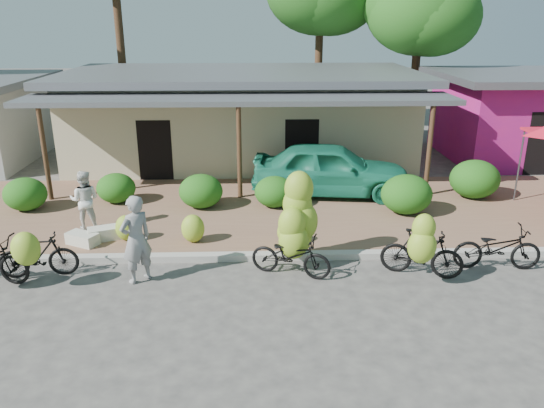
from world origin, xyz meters
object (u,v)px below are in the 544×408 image
at_px(bike_left, 36,254).
at_px(teal_van, 330,169).
at_px(bike_far_right, 497,248).
at_px(bystander, 85,200).
at_px(vendor, 136,239).
at_px(sack_near, 106,233).
at_px(bike_right, 422,250).
at_px(bike_center, 295,233).
at_px(tree_near_right, 415,9).
at_px(sack_far, 82,239).

bearing_deg(bike_left, teal_van, -59.62).
relative_size(bike_far_right, bystander, 1.26).
xyz_separation_m(vendor, teal_van, (4.72, 5.25, -0.03)).
bearing_deg(sack_near, bike_far_right, -10.73).
distance_m(bike_left, bike_right, 8.02).
bearing_deg(bystander, bike_center, 155.59).
relative_size(bike_right, bike_far_right, 0.93).
distance_m(tree_near_right, bike_center, 15.18).
bearing_deg(bystander, bike_left, 83.11).
height_order(bike_right, bike_far_right, bike_right).
bearing_deg(sack_far, bike_center, -14.13).
relative_size(bike_center, sack_far, 2.89).
xyz_separation_m(bike_center, sack_far, (-4.95, 1.25, -0.60)).
height_order(tree_near_right, bystander, tree_near_right).
relative_size(bike_center, sack_near, 2.55).
distance_m(tree_near_right, bystander, 16.25).
bearing_deg(bike_left, sack_far, -23.08).
bearing_deg(bike_right, bike_left, 108.47).
bearing_deg(bike_far_right, tree_near_right, -2.13).
bearing_deg(bystander, bike_right, 159.47).
relative_size(bike_center, bike_right, 1.21).
relative_size(bike_right, vendor, 0.95).
relative_size(tree_near_right, sack_far, 9.69).
height_order(bike_far_right, bystander, bystander).
bearing_deg(sack_near, teal_van, 28.88).
bearing_deg(bike_far_right, vendor, 97.18).
bearing_deg(sack_far, bike_left, -106.75).
relative_size(bike_left, bystander, 1.10).
xyz_separation_m(tree_near_right, bike_right, (-3.42, -13.67, -4.86)).
bearing_deg(tree_near_right, bike_left, -130.44).
xyz_separation_m(bike_right, bike_far_right, (1.80, 0.42, -0.17)).
height_order(bike_far_right, teal_van, teal_van).
distance_m(bike_left, sack_far, 1.64).
relative_size(bike_left, bike_right, 0.94).
height_order(bike_right, bystander, bystander).
height_order(tree_near_right, sack_far, tree_near_right).
distance_m(tree_near_right, sack_near, 16.48).
height_order(vendor, teal_van, vendor).
distance_m(bike_far_right, teal_van, 5.77).
bearing_deg(tree_near_right, bystander, -135.77).
distance_m(bike_left, vendor, 2.16).
distance_m(sack_near, teal_van, 6.77).
relative_size(bike_right, sack_far, 2.38).
height_order(tree_near_right, bike_right, tree_near_right).
bearing_deg(tree_near_right, vendor, -124.47).
distance_m(vendor, teal_van, 7.06).
xyz_separation_m(bystander, teal_van, (6.56, 2.54, 0.03)).
xyz_separation_m(bike_left, bike_center, (5.41, 0.29, 0.28)).
bearing_deg(sack_far, sack_near, 32.81).
bearing_deg(bike_far_right, bike_center, 93.26).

